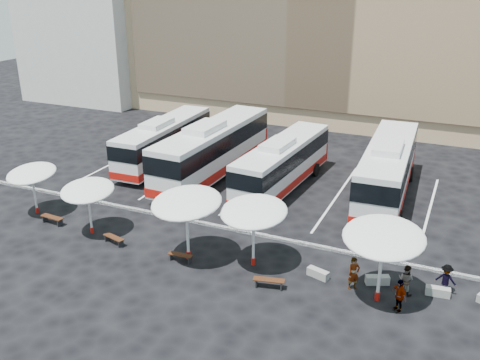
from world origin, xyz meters
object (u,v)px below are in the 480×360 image
at_px(sunshade_3, 254,212).
at_px(bus_0, 164,140).
at_px(wood_bench_3, 269,281).
at_px(sunshade_0, 32,174).
at_px(conc_bench_2, 438,291).
at_px(wood_bench_0, 52,218).
at_px(bus_2, 283,163).
at_px(bus_3, 388,168).
at_px(passenger_2, 399,295).
at_px(sunshade_4, 384,237).
at_px(conc_bench_0, 318,273).
at_px(wood_bench_1, 114,238).
at_px(sunshade_1, 87,190).
at_px(passenger_1, 406,280).
at_px(sunshade_2, 186,203).
at_px(passenger_0, 354,274).
at_px(bus_1, 213,148).
at_px(conc_bench_1, 377,280).
at_px(wood_bench_2, 180,256).
at_px(passenger_3, 446,279).

bearing_deg(sunshade_3, bus_0, 136.69).
bearing_deg(bus_0, wood_bench_3, -45.40).
bearing_deg(sunshade_0, conc_bench_2, 1.41).
bearing_deg(wood_bench_0, bus_2, 45.49).
height_order(bus_3, passenger_2, bus_3).
bearing_deg(bus_0, sunshade_4, -34.59).
height_order(wood_bench_0, conc_bench_0, wood_bench_0).
relative_size(sunshade_4, wood_bench_1, 2.61).
relative_size(sunshade_1, wood_bench_1, 2.56).
xyz_separation_m(conc_bench_0, conc_bench_2, (5.64, 0.74, -0.00)).
bearing_deg(bus_0, sunshade_3, -44.84).
bearing_deg(sunshade_1, conc_bench_2, 4.25).
distance_m(wood_bench_3, passenger_1, 6.46).
height_order(bus_3, sunshade_2, bus_3).
height_order(sunshade_0, sunshade_2, sunshade_2).
bearing_deg(wood_bench_0, conc_bench_0, 2.37).
distance_m(wood_bench_0, passenger_0, 18.25).
bearing_deg(bus_1, conc_bench_0, -41.31).
bearing_deg(sunshade_4, bus_0, 146.94).
height_order(wood_bench_1, conc_bench_1, wood_bench_1).
bearing_deg(sunshade_2, sunshade_0, 174.25).
relative_size(wood_bench_1, wood_bench_2, 1.10).
height_order(wood_bench_0, passenger_2, passenger_2).
xyz_separation_m(sunshade_4, wood_bench_2, (-10.19, -0.61, -2.97)).
distance_m(bus_1, sunshade_4, 18.17).
distance_m(sunshade_1, passenger_2, 17.65).
xyz_separation_m(sunshade_2, sunshade_4, (9.91, 0.22, 0.02)).
distance_m(sunshade_3, wood_bench_2, 4.73).
xyz_separation_m(bus_0, conc_bench_1, (18.75, -10.98, -1.67)).
relative_size(wood_bench_0, passenger_1, 1.03).
height_order(sunshade_0, passenger_3, sunshade_0).
xyz_separation_m(bus_1, sunshade_1, (-2.36, -11.19, 0.51)).
xyz_separation_m(bus_0, passenger_1, (20.10, -11.33, -1.12)).
height_order(conc_bench_1, passenger_0, passenger_0).
bearing_deg(sunshade_2, passenger_3, 9.32).
distance_m(conc_bench_1, passenger_1, 1.49).
bearing_deg(bus_3, bus_1, -177.54).
distance_m(bus_3, passenger_2, 13.25).
distance_m(sunshade_3, sunshade_4, 6.55).
distance_m(bus_2, wood_bench_0, 15.49).
bearing_deg(passenger_0, passenger_3, -23.48).
distance_m(wood_bench_0, wood_bench_1, 4.98).
bearing_deg(bus_1, wood_bench_3, -51.34).
xyz_separation_m(sunshade_2, passenger_3, (12.73, 2.09, -2.50)).
bearing_deg(passenger_1, passenger_2, 105.35).
bearing_deg(bus_2, sunshade_4, -47.92).
distance_m(bus_3, wood_bench_2, 15.61).
bearing_deg(wood_bench_0, passenger_0, 1.12).
bearing_deg(wood_bench_3, conc_bench_1, 27.67).
height_order(bus_0, bus_2, bus_2).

